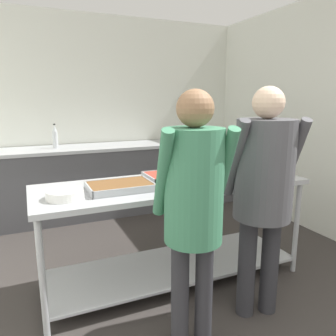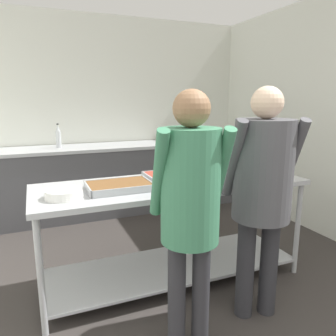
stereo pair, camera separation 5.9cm
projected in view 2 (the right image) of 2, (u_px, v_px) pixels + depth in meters
name	position (u px, v px, depth m)	size (l,w,h in m)	color
wall_rear	(112.00, 114.00, 4.68)	(3.98, 0.06, 2.65)	silver
wall_right	(331.00, 119.00, 3.56)	(0.06, 4.20, 2.65)	silver
back_counter	(120.00, 178.00, 4.52)	(3.82, 0.65, 0.93)	#4C4C51
serving_counter	(173.00, 214.00, 2.75)	(2.22, 0.75, 0.87)	#ADAFB5
plate_stack	(64.00, 194.00, 2.26)	(0.26, 0.26, 0.06)	white
serving_tray_vegetables	(119.00, 186.00, 2.47)	(0.48, 0.33, 0.05)	#ADAFB5
serving_tray_roast	(174.00, 176.00, 2.79)	(0.48, 0.33, 0.05)	#ADAFB5
broccoli_bowl	(213.00, 170.00, 2.95)	(0.24, 0.24, 0.11)	#B2B2B7
sauce_pan	(242.00, 165.00, 3.13)	(0.40, 0.26, 0.09)	#ADAFB5
guest_serving_left	(262.00, 182.00, 2.20)	(0.54, 0.41, 1.62)	#2D2D33
guest_serving_right	(190.00, 198.00, 1.88)	(0.48, 0.37, 1.59)	#2D2D33
water_bottle	(58.00, 137.00, 4.13)	(0.06, 0.06, 0.30)	silver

